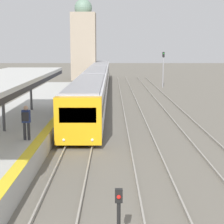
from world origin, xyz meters
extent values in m
cube|color=beige|center=(-3.93, 12.15, 3.81)|extent=(4.00, 17.12, 0.20)
cube|color=black|center=(-1.97, 12.15, 3.59)|extent=(0.08, 17.12, 0.24)
cylinder|color=#47474C|center=(-3.93, 12.15, 2.36)|extent=(0.16, 0.16, 2.70)
cylinder|color=#47474C|center=(-3.93, 19.00, 2.36)|extent=(0.16, 0.16, 2.70)
cylinder|color=#2D2D33|center=(-2.40, 10.22, 1.43)|extent=(0.14, 0.14, 0.85)
cylinder|color=#2D2D33|center=(-2.20, 10.22, 1.43)|extent=(0.14, 0.14, 0.85)
cube|color=navy|center=(-2.30, 10.22, 2.16)|extent=(0.40, 0.22, 0.60)
sphere|color=tan|center=(-2.30, 10.22, 2.56)|extent=(0.22, 0.22, 0.22)
cube|color=#232328|center=(-2.30, 10.02, 2.18)|extent=(0.30, 0.18, 0.40)
cube|color=gold|center=(0.00, 12.26, 1.54)|extent=(2.51, 0.70, 2.54)
cube|color=black|center=(0.00, 11.93, 1.90)|extent=(1.96, 0.04, 0.81)
sphere|color=#EFEACC|center=(-0.75, 11.92, 0.57)|extent=(0.16, 0.16, 0.16)
sphere|color=#EFEACC|center=(0.75, 11.92, 0.57)|extent=(0.16, 0.16, 0.16)
cube|color=silver|center=(0.00, 20.51, 1.54)|extent=(2.51, 15.80, 2.54)
cube|color=gray|center=(0.00, 20.51, 2.87)|extent=(2.21, 15.48, 0.12)
cube|color=black|center=(0.00, 20.51, 1.82)|extent=(2.53, 14.53, 0.66)
cylinder|color=black|center=(-1.07, 15.38, 0.35)|extent=(0.12, 0.70, 0.70)
cylinder|color=black|center=(1.07, 15.38, 0.35)|extent=(0.12, 0.70, 0.70)
cylinder|color=black|center=(-1.07, 25.65, 0.35)|extent=(0.12, 0.70, 0.70)
cylinder|color=black|center=(1.07, 25.65, 0.35)|extent=(0.12, 0.70, 0.70)
cube|color=silver|center=(0.00, 36.66, 1.54)|extent=(2.51, 15.80, 2.54)
cube|color=gray|center=(0.00, 36.66, 2.87)|extent=(2.21, 15.48, 0.12)
cube|color=black|center=(0.00, 36.66, 1.82)|extent=(2.53, 14.53, 0.66)
cylinder|color=black|center=(-1.07, 31.53, 0.35)|extent=(0.12, 0.70, 0.70)
cylinder|color=black|center=(1.07, 31.53, 0.35)|extent=(0.12, 0.70, 0.70)
cylinder|color=black|center=(-1.07, 41.80, 0.35)|extent=(0.12, 0.70, 0.70)
cylinder|color=black|center=(1.07, 41.80, 0.35)|extent=(0.12, 0.70, 0.70)
cube|color=silver|center=(0.00, 52.81, 1.54)|extent=(2.51, 15.80, 2.54)
cube|color=gray|center=(0.00, 52.81, 2.87)|extent=(2.21, 15.48, 0.12)
cube|color=black|center=(0.00, 52.81, 1.82)|extent=(2.53, 14.53, 0.66)
cylinder|color=black|center=(-1.07, 47.67, 0.35)|extent=(0.12, 0.70, 0.70)
cylinder|color=black|center=(1.07, 47.67, 0.35)|extent=(0.12, 0.70, 0.70)
cylinder|color=black|center=(-1.07, 57.94, 0.35)|extent=(0.12, 0.70, 0.70)
cylinder|color=black|center=(1.07, 57.94, 0.35)|extent=(0.12, 0.70, 0.70)
cube|color=black|center=(1.97, 1.87, 1.63)|extent=(0.20, 0.14, 0.36)
sphere|color=red|center=(1.97, 1.78, 1.63)|extent=(0.11, 0.11, 0.11)
cylinder|color=gray|center=(8.67, 43.14, 2.37)|extent=(0.14, 0.14, 4.75)
cube|color=black|center=(8.67, 43.14, 4.40)|extent=(0.28, 0.20, 0.70)
sphere|color=green|center=(8.67, 43.02, 4.54)|extent=(0.14, 0.14, 0.14)
cube|color=gray|center=(-2.89, 55.67, 5.45)|extent=(4.00, 4.00, 10.90)
sphere|color=slate|center=(-2.89, 55.67, 11.69)|extent=(2.86, 2.86, 2.86)
camera|label=1|loc=(1.80, -7.28, 5.42)|focal=60.00mm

